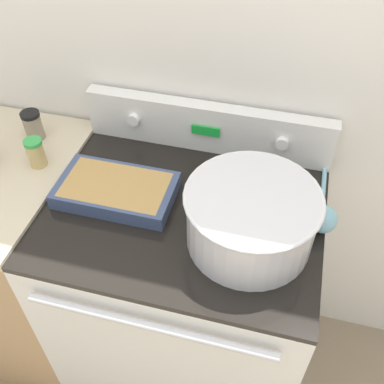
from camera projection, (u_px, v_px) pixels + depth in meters
name	position (u px, v px, depth m)	size (l,w,h in m)	color
kitchen_wall	(215.00, 43.00, 1.30)	(8.00, 0.05, 2.50)	silver
stove_range	(186.00, 295.00, 1.62)	(0.80, 0.66, 0.91)	silver
control_panel	(208.00, 127.00, 1.44)	(0.80, 0.07, 0.16)	silver
side_counter	(9.00, 254.00, 1.74)	(0.62, 0.63, 0.92)	tan
mixing_bowl	(251.00, 216.00, 1.15)	(0.35, 0.35, 0.17)	silver
casserole_dish	(116.00, 189.00, 1.31)	(0.34, 0.20, 0.05)	#38476B
ladle	(323.00, 216.00, 1.23)	(0.08, 0.31, 0.08)	#7AB2C6
spice_jar_green_cap	(36.00, 153.00, 1.38)	(0.06, 0.06, 0.09)	tan
spice_jar_black_cap	(33.00, 125.00, 1.48)	(0.06, 0.06, 0.10)	gray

